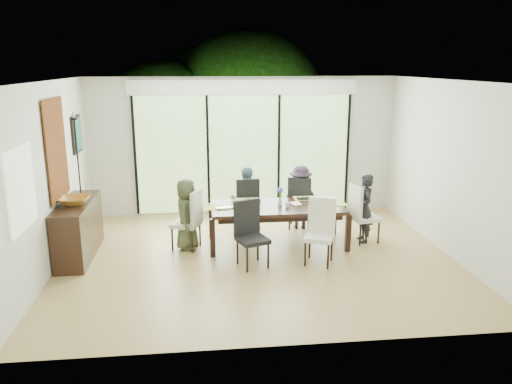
{
  "coord_description": "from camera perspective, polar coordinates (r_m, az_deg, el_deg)",
  "views": [
    {
      "loc": [
        -0.83,
        -7.21,
        2.94
      ],
      "look_at": [
        0.0,
        0.25,
        1.0
      ],
      "focal_mm": 35.0,
      "sensor_mm": 36.0,
      "label": 1
    }
  ],
  "objects": [
    {
      "name": "foliage_left",
      "position": [
        12.53,
        -10.82,
        7.37
      ],
      "size": [
        3.2,
        3.2,
        3.2
      ],
      "primitive_type": "sphere",
      "color": "#14380F",
      "rests_on": "ground"
    },
    {
      "name": "hyacinth_blooms",
      "position": [
        8.18,
        2.78,
        0.23
      ],
      "size": [
        0.1,
        0.1,
        0.1
      ],
      "primitive_type": "sphere",
      "color": "#4E58C4",
      "rests_on": "table_top"
    },
    {
      "name": "mullion_d",
      "position": [
        10.25,
        10.4,
        4.49
      ],
      "size": [
        0.05,
        0.04,
        2.3
      ],
      "primitive_type": "cube",
      "color": "black",
      "rests_on": "wall_back"
    },
    {
      "name": "art_frame",
      "position": [
        9.24,
        -19.81,
        6.25
      ],
      "size": [
        0.03,
        0.55,
        0.65
      ],
      "primitive_type": "cube",
      "color": "black",
      "rests_on": "wall_left"
    },
    {
      "name": "person_far_left",
      "position": [
        8.95,
        -1.2,
        -0.78
      ],
      "size": [
        0.6,
        0.44,
        1.16
      ],
      "primitive_type": "imported",
      "rotation": [
        0.0,
        0.0,
        3.34
      ],
      "color": "slate",
      "rests_on": "floor"
    },
    {
      "name": "tapestry",
      "position": [
        8.0,
        -21.85,
        4.54
      ],
      "size": [
        0.02,
        1.0,
        1.5
      ],
      "primitive_type": "cube",
      "color": "brown",
      "rests_on": "wall_left"
    },
    {
      "name": "candlestick_pan",
      "position": [
        8.23,
        -20.07,
        7.87
      ],
      "size": [
        0.1,
        0.1,
        0.03
      ],
      "primitive_type": "cylinder",
      "color": "black",
      "rests_on": "sideboard"
    },
    {
      "name": "bowl",
      "position": [
        8.01,
        -20.08,
        -0.92
      ],
      "size": [
        0.46,
        0.46,
        0.11
      ],
      "primitive_type": "imported",
      "color": "#956520",
      "rests_on": "sideboard"
    },
    {
      "name": "cup_a",
      "position": [
        8.24,
        -2.51,
        -1.15
      ],
      "size": [
        0.16,
        0.16,
        0.09
      ],
      "primitive_type": "imported",
      "rotation": [
        0.0,
        0.0,
        0.78
      ],
      "color": "white",
      "rests_on": "table_top"
    },
    {
      "name": "deck",
      "position": [
        11.05,
        -1.8,
        -1.2
      ],
      "size": [
        6.0,
        1.8,
        0.1
      ],
      "primitive_type": "cube",
      "color": "#503B22",
      "rests_on": "ground"
    },
    {
      "name": "foliage_right",
      "position": [
        12.69,
        7.59,
        6.77
      ],
      "size": [
        2.8,
        2.8,
        2.8
      ],
      "primitive_type": "sphere",
      "color": "#14380F",
      "rests_on": "ground"
    },
    {
      "name": "person_far_right",
      "position": [
        9.09,
        5.09,
        -0.6
      ],
      "size": [
        0.58,
        0.4,
        1.16
      ],
      "primitive_type": "imported",
      "rotation": [
        0.0,
        0.0,
        3.03
      ],
      "color": "#2C2233",
      "rests_on": "floor"
    },
    {
      "name": "chair_far_right",
      "position": [
        9.13,
        5.06,
        -1.08
      ],
      "size": [
        0.51,
        0.51,
        0.99
      ],
      "primitive_type": null,
      "rotation": [
        0.0,
        0.0,
        2.86
      ],
      "color": "black",
      "rests_on": "floor"
    },
    {
      "name": "foliage_mid",
      "position": [
        13.11,
        -0.94,
        9.51
      ],
      "size": [
        4.0,
        4.0,
        4.0
      ],
      "primitive_type": "sphere",
      "color": "#14380F",
      "rests_on": "ground"
    },
    {
      "name": "candlestick_base",
      "position": [
        8.44,
        -19.36,
        -0.35
      ],
      "size": [
        0.1,
        0.1,
        0.04
      ],
      "primitive_type": "cylinder",
      "color": "black",
      "rests_on": "sideboard"
    },
    {
      "name": "mullion_b",
      "position": [
        9.82,
        -5.5,
        4.23
      ],
      "size": [
        0.05,
        0.04,
        2.3
      ],
      "primitive_type": "cube",
      "color": "black",
      "rests_on": "wall_back"
    },
    {
      "name": "laptop",
      "position": [
        8.0,
        -3.46,
        -1.88
      ],
      "size": [
        0.33,
        0.25,
        0.02
      ],
      "primitive_type": "imported",
      "rotation": [
        0.0,
        0.0,
        0.21
      ],
      "color": "silver",
      "rests_on": "table_top"
    },
    {
      "name": "side_window",
      "position": [
        6.54,
        -25.28,
        0.36
      ],
      "size": [
        0.02,
        0.9,
        1.0
      ],
      "primitive_type": "cube",
      "color": "#8CAD7F",
      "rests_on": "wall_left"
    },
    {
      "name": "tablet_far_l",
      "position": [
        8.47,
        -0.24,
        -0.93
      ],
      "size": [
        0.23,
        0.16,
        0.01
      ],
      "primitive_type": "cube",
      "color": "black",
      "rests_on": "table_top"
    },
    {
      "name": "table_leg_fl",
      "position": [
        7.8,
        -4.98,
        -5.26
      ],
      "size": [
        0.08,
        0.08,
        0.62
      ],
      "primitive_type": "cube",
      "color": "black",
      "rests_on": "floor"
    },
    {
      "name": "chair_left_end",
      "position": [
        8.15,
        -8.04,
        -3.1
      ],
      "size": [
        0.54,
        0.54,
        0.99
      ],
      "primitive_type": null,
      "rotation": [
        0.0,
        0.0,
        -1.95
      ],
      "color": "beige",
      "rests_on": "floor"
    },
    {
      "name": "table_leg_fr",
      "position": [
        8.13,
        10.47,
        -4.62
      ],
      "size": [
        0.08,
        0.08,
        0.62
      ],
      "primitive_type": "cube",
      "color": "black",
      "rests_on": "floor"
    },
    {
      "name": "glass_doors",
      "position": [
        9.87,
        -1.42,
        4.34
      ],
      "size": [
        4.2,
        0.02,
        2.3
      ],
      "primitive_type": "cube",
      "color": "#598C3F",
      "rests_on": "wall_back"
    },
    {
      "name": "art_canvas",
      "position": [
        9.23,
        -19.68,
        6.25
      ],
      "size": [
        0.01,
        0.45,
        0.55
      ],
      "primitive_type": "cube",
      "color": "#164848",
      "rests_on": "wall_left"
    },
    {
      "name": "table_leg_br",
      "position": [
        8.91,
        8.9,
        -2.84
      ],
      "size": [
        0.08,
        0.08,
        0.62
      ],
      "primitive_type": "cube",
      "color": "black",
      "rests_on": "floor"
    },
    {
      "name": "wall_right",
      "position": [
        8.32,
        21.31,
        2.48
      ],
      "size": [
        0.02,
        5.0,
        2.7
      ],
      "primitive_type": "cube",
      "color": "beige",
      "rests_on": "floor"
    },
    {
      "name": "wall_left",
      "position": [
        7.7,
        -22.66,
        1.44
      ],
      "size": [
        0.02,
        5.0,
        2.7
      ],
      "primitive_type": "cube",
      "color": "silver",
      "rests_on": "floor"
    },
    {
      "name": "mullion_c",
      "position": [
        9.94,
        2.62,
        4.4
      ],
      "size": [
        0.05,
        0.04,
        2.3
      ],
      "primitive_type": "cube",
      "color": "black",
      "rests_on": "wall_back"
    },
    {
      "name": "chair_far_left",
      "position": [
        8.99,
        -1.21,
        -1.28
      ],
      "size": [
        0.46,
        0.46,
        0.99
      ],
      "primitive_type": null,
      "rotation": [
        0.0,
        0.0,
        3.27
      ],
      "color": "black",
      "rests_on": "floor"
    },
    {
      "name": "candle",
      "position": [
        8.22,
        -20.11,
        8.28
      ],
      "size": [
        0.04,
        0.04,
        0.1
      ],
      "primitive_type": "cylinder",
      "color": "silver",
      "rests_on": "sideboard"
    },
    {
      "name": "chair_near_right",
      "position": [
        7.52,
        7.24,
        -4.59
      ],
      "size": [
        0.54,
        0.54,
        0.99
      ],
      "primitive_type": null,
      "rotation": [
        0.0,
        0.0,
        -0.4
      ],
      "color": "white",
      "rests_on": "floor"
    },
    {
      "name": "rail_top",
      "position": [
        11.68,
        -2.13,
        2.69
      ],
      "size": [
        6.0,
        0.08,
        0.06
      ],
      "primitive_type": "cube",
      "color": "#533523",
      "rests_on": "deck"
    },
    {
      "name": "sideboard",
      "position": [
        8.24,
        -19.62,
        -4.05
      ],
      "size": [
        0.44,
        1.56,
        0.88
      ],
      "primitive_type": "cube",
      "color": "black",
      "rests_on": "floor"
    },
    {
      "name": "vase",
      "position": [
        8.23,
        2.76,
        -1.11
      ],
      "size": [
        0.07,
        0.07,
        0.11
      ],
      "primitive_type": "cylinder",
      "color": "silver",
      "rests_on": "table_top"
    },
    {
      "name": "table_top",
      "position": [
        8.19,
        2.46,
        -1.76
      ],
      "size": [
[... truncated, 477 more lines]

